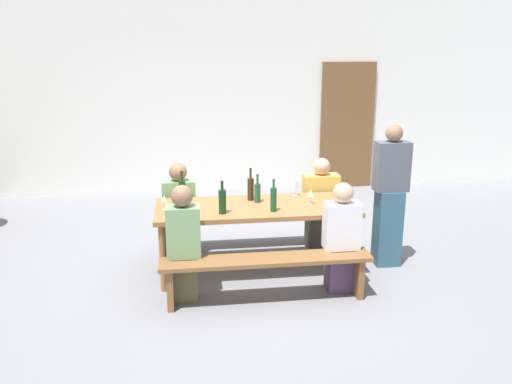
# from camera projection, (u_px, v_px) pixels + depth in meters

# --- Properties ---
(ground_plane) EXTENTS (24.00, 24.00, 0.00)m
(ground_plane) POSITION_uv_depth(u_px,v_px,m) (256.00, 271.00, 5.94)
(ground_plane) COLOR slate
(back_wall) EXTENTS (14.00, 0.20, 3.20)m
(back_wall) POSITION_uv_depth(u_px,v_px,m) (227.00, 94.00, 8.78)
(back_wall) COLOR silver
(back_wall) RESTS_ON ground
(wooden_door) EXTENTS (0.90, 0.06, 2.10)m
(wooden_door) POSITION_uv_depth(u_px,v_px,m) (347.00, 126.00, 9.06)
(wooden_door) COLOR brown
(wooden_door) RESTS_ON ground
(tasting_table) EXTENTS (2.13, 0.83, 0.75)m
(tasting_table) POSITION_uv_depth(u_px,v_px,m) (256.00, 212.00, 5.76)
(tasting_table) COLOR olive
(tasting_table) RESTS_ON ground
(bench_near) EXTENTS (2.03, 0.30, 0.45)m
(bench_near) POSITION_uv_depth(u_px,v_px,m) (266.00, 267.00, 5.16)
(bench_near) COLOR brown
(bench_near) RESTS_ON ground
(bench_far) EXTENTS (2.03, 0.30, 0.45)m
(bench_far) POSITION_uv_depth(u_px,v_px,m) (248.00, 219.00, 6.53)
(bench_far) COLOR brown
(bench_far) RESTS_ON ground
(wine_bottle_0) EXTENTS (0.07, 0.07, 0.31)m
(wine_bottle_0) POSITION_uv_depth(u_px,v_px,m) (257.00, 192.00, 5.83)
(wine_bottle_0) COLOR #234C2D
(wine_bottle_0) RESTS_ON tasting_table
(wine_bottle_1) EXTENTS (0.07, 0.07, 0.34)m
(wine_bottle_1) POSITION_uv_depth(u_px,v_px,m) (182.00, 190.00, 5.86)
(wine_bottle_1) COLOR #143319
(wine_bottle_1) RESTS_ON tasting_table
(wine_bottle_2) EXTENTS (0.07, 0.07, 0.36)m
(wine_bottle_2) POSITION_uv_depth(u_px,v_px,m) (251.00, 188.00, 5.90)
(wine_bottle_2) COLOR #332814
(wine_bottle_2) RESTS_ON tasting_table
(wine_bottle_3) EXTENTS (0.06, 0.06, 0.34)m
(wine_bottle_3) POSITION_uv_depth(u_px,v_px,m) (274.00, 199.00, 5.51)
(wine_bottle_3) COLOR #194723
(wine_bottle_3) RESTS_ON tasting_table
(wine_bottle_4) EXTENTS (0.08, 0.08, 0.34)m
(wine_bottle_4) POSITION_uv_depth(u_px,v_px,m) (222.00, 201.00, 5.45)
(wine_bottle_4) COLOR #143319
(wine_bottle_4) RESTS_ON tasting_table
(wine_glass_0) EXTENTS (0.08, 0.08, 0.17)m
(wine_glass_0) POSITION_uv_depth(u_px,v_px,m) (310.00, 193.00, 5.77)
(wine_glass_0) COLOR silver
(wine_glass_0) RESTS_ON tasting_table
(wine_glass_1) EXTENTS (0.08, 0.08, 0.15)m
(wine_glass_1) POSITION_uv_depth(u_px,v_px,m) (175.00, 197.00, 5.66)
(wine_glass_1) COLOR silver
(wine_glass_1) RESTS_ON tasting_table
(wine_glass_2) EXTENTS (0.08, 0.08, 0.19)m
(wine_glass_2) POSITION_uv_depth(u_px,v_px,m) (296.00, 184.00, 6.07)
(wine_glass_2) COLOR silver
(wine_glass_2) RESTS_ON tasting_table
(wine_glass_3) EXTENTS (0.07, 0.07, 0.15)m
(wine_glass_3) POSITION_uv_depth(u_px,v_px,m) (164.00, 199.00, 5.60)
(wine_glass_3) COLOR silver
(wine_glass_3) RESTS_ON tasting_table
(seated_guest_near_0) EXTENTS (0.32, 0.24, 1.15)m
(seated_guest_near_0) POSITION_uv_depth(u_px,v_px,m) (184.00, 245.00, 5.15)
(seated_guest_near_0) COLOR brown
(seated_guest_near_0) RESTS_ON ground
(seated_guest_near_1) EXTENTS (0.35, 0.24, 1.12)m
(seated_guest_near_1) POSITION_uv_depth(u_px,v_px,m) (341.00, 240.00, 5.36)
(seated_guest_near_1) COLOR #4F3A5A
(seated_guest_near_1) RESTS_ON ground
(seated_guest_far_0) EXTENTS (0.38, 0.24, 1.11)m
(seated_guest_far_0) POSITION_uv_depth(u_px,v_px,m) (180.00, 212.00, 6.24)
(seated_guest_far_0) COLOR #344B6F
(seated_guest_far_0) RESTS_ON ground
(seated_guest_far_1) EXTENTS (0.42, 0.24, 1.12)m
(seated_guest_far_1) POSITION_uv_depth(u_px,v_px,m) (320.00, 207.00, 6.45)
(seated_guest_far_1) COLOR #4C4739
(seated_guest_far_1) RESTS_ON ground
(standing_host) EXTENTS (0.36, 0.24, 1.58)m
(standing_host) POSITION_uv_depth(u_px,v_px,m) (390.00, 199.00, 5.93)
(standing_host) COLOR #31576B
(standing_host) RESTS_ON ground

